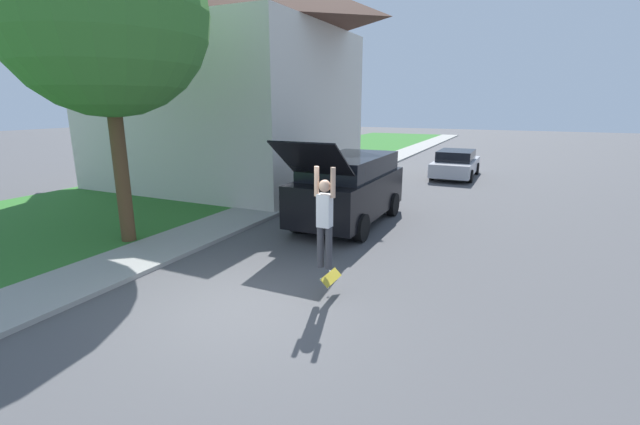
# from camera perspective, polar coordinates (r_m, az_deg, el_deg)

# --- Properties ---
(ground_plane) EXTENTS (120.00, 120.00, 0.00)m
(ground_plane) POSITION_cam_1_polar(r_m,az_deg,el_deg) (8.08, -10.69, -12.18)
(ground_plane) COLOR #49494C
(lawn) EXTENTS (10.00, 80.00, 0.08)m
(lawn) POSITION_cam_1_polar(r_m,az_deg,el_deg) (17.45, -20.47, 1.71)
(lawn) COLOR #2D6B28
(lawn) RESTS_ON ground_plane
(sidewalk) EXTENTS (1.80, 80.00, 0.10)m
(sidewalk) POSITION_cam_1_polar(r_m,az_deg,el_deg) (14.66, -8.35, 0.24)
(sidewalk) COLOR gray
(sidewalk) RESTS_ON ground_plane
(house) EXTENTS (10.53, 8.88, 9.65)m
(house) POSITION_cam_1_polar(r_m,az_deg,el_deg) (19.90, -12.74, 18.35)
(house) COLOR beige
(house) RESTS_ON lawn
(lawn_tree_near) EXTENTS (4.89, 4.89, 8.04)m
(lawn_tree_near) POSITION_cam_1_polar(r_m,az_deg,el_deg) (12.06, -26.99, 22.82)
(lawn_tree_near) COLOR brown
(lawn_tree_near) RESTS_ON lawn
(suv_parked) EXTENTS (2.17, 5.52, 2.73)m
(suv_parked) POSITION_cam_1_polar(r_m,az_deg,el_deg) (12.94, 3.89, 3.35)
(suv_parked) COLOR black
(suv_parked) RESTS_ON ground_plane
(car_down_street) EXTENTS (1.97, 4.45, 1.34)m
(car_down_street) POSITION_cam_1_polar(r_m,az_deg,el_deg) (22.49, 17.63, 6.20)
(car_down_street) COLOR #B7B7BC
(car_down_street) RESTS_ON ground_plane
(skateboarder) EXTENTS (0.41, 0.22, 1.89)m
(skateboarder) POSITION_cam_1_polar(r_m,az_deg,el_deg) (7.74, 0.62, -0.62)
(skateboarder) COLOR #38383D
(skateboarder) RESTS_ON ground_plane
(skateboard) EXTENTS (0.24, 0.76, 0.25)m
(skateboard) POSITION_cam_1_polar(r_m,az_deg,el_deg) (8.18, 1.47, -8.67)
(skateboard) COLOR #A89323
(skateboard) RESTS_ON ground_plane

